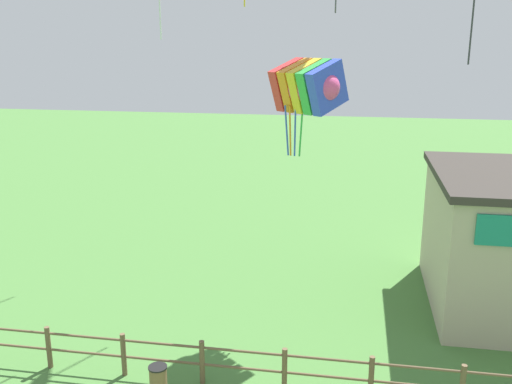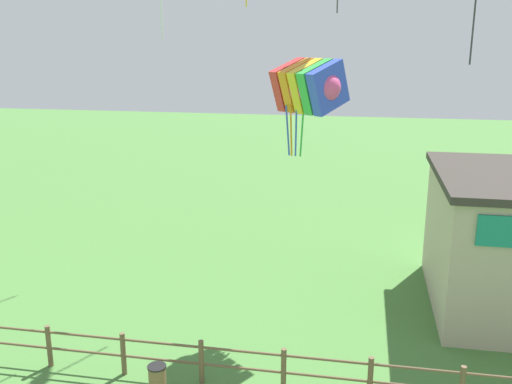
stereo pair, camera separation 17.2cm
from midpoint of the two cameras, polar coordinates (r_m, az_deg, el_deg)
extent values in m
cylinder|color=brown|center=(17.30, -20.30, -14.36)|extent=(0.14, 0.14, 1.23)
cylinder|color=brown|center=(16.39, -13.40, -15.53)|extent=(0.14, 0.14, 1.23)
cylinder|color=brown|center=(15.73, -5.74, -16.58)|extent=(0.14, 0.14, 1.23)
cylinder|color=brown|center=(15.35, 2.53, -17.38)|extent=(0.14, 0.14, 1.23)
cylinder|color=brown|center=(15.28, 11.11, -17.85)|extent=(0.14, 0.14, 1.23)
cylinder|color=brown|center=(15.27, -1.67, -15.65)|extent=(19.68, 0.07, 0.07)
cylinder|color=brown|center=(15.53, -1.66, -17.21)|extent=(19.68, 0.07, 0.07)
cylinder|color=brown|center=(15.43, -10.06, -18.27)|extent=(0.45, 0.45, 0.85)
cylinder|color=black|center=(15.19, -10.14, -16.87)|extent=(0.48, 0.48, 0.04)
ellipsoid|color=#E54C8C|center=(17.82, 4.95, 10.53)|extent=(2.83, 2.72, 1.62)
cube|color=red|center=(18.38, 3.14, 10.70)|extent=(1.29, 1.49, 1.65)
cube|color=orange|center=(18.10, 4.03, 10.62)|extent=(1.29, 1.49, 1.65)
cube|color=yellow|center=(17.82, 4.95, 10.53)|extent=(1.29, 1.49, 1.65)
cube|color=green|center=(17.55, 5.89, 10.44)|extent=(1.29, 1.49, 1.65)
cube|color=blue|center=(17.28, 6.86, 10.34)|extent=(1.29, 1.49, 1.65)
cylinder|color=blue|center=(17.96, 2.81, 6.14)|extent=(0.17, 0.28, 1.60)
cylinder|color=orange|center=(17.90, 3.16, 6.11)|extent=(0.09, 0.28, 1.60)
cylinder|color=blue|center=(17.84, 3.65, 6.07)|extent=(0.09, 0.28, 1.60)
cylinder|color=green|center=(17.80, 4.24, 6.04)|extent=(0.17, 0.28, 1.60)
cylinder|color=#333338|center=(17.57, 20.55, 15.78)|extent=(0.05, 0.05, 2.41)
camera|label=1|loc=(0.09, -90.32, -0.09)|focal=40.00mm
camera|label=2|loc=(0.09, 89.68, 0.09)|focal=40.00mm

